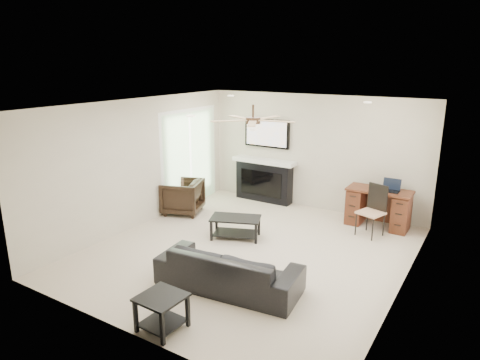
{
  "coord_description": "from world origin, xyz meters",
  "views": [
    {
      "loc": [
        3.45,
        -5.85,
        3.17
      ],
      "look_at": [
        -0.32,
        0.21,
        1.18
      ],
      "focal_mm": 32.0,
      "sensor_mm": 36.0,
      "label": 1
    }
  ],
  "objects": [
    {
      "name": "room_shell",
      "position": [
        0.19,
        0.08,
        1.68
      ],
      "size": [
        5.5,
        5.54,
        2.52
      ],
      "color": "beige",
      "rests_on": "ground"
    },
    {
      "name": "fireplace_unit",
      "position": [
        -1.14,
        2.58,
        0.95
      ],
      "size": [
        1.52,
        0.34,
        1.91
      ],
      "primitive_type": "cube",
      "color": "black",
      "rests_on": "ground"
    },
    {
      "name": "armchair",
      "position": [
        -2.21,
        0.92,
        0.36
      ],
      "size": [
        1.02,
        1.0,
        0.73
      ],
      "primitive_type": "imported",
      "rotation": [
        0.0,
        0.0,
        -1.22
      ],
      "color": "black",
      "rests_on": "ground"
    },
    {
      "name": "end_table_left",
      "position": [
        -2.76,
        -0.13,
        0.23
      ],
      "size": [
        0.52,
        0.52,
        0.45
      ],
      "primitive_type": "cube",
      "rotation": [
        0.0,
        0.0,
        0.03
      ],
      "color": "black",
      "rests_on": "ground"
    },
    {
      "name": "desk",
      "position": [
        1.57,
        2.34,
        0.38
      ],
      "size": [
        1.22,
        0.56,
        0.76
      ],
      "primitive_type": "cube",
      "color": "#3A200E",
      "rests_on": "ground"
    },
    {
      "name": "laptop",
      "position": [
        1.77,
        2.32,
        0.88
      ],
      "size": [
        0.33,
        0.24,
        0.23
      ],
      "primitive_type": "cube",
      "color": "black",
      "rests_on": "desk"
    },
    {
      "name": "sofa",
      "position": [
        0.39,
        -1.23,
        0.3
      ],
      "size": [
        2.14,
        1.03,
        0.6
      ],
      "primitive_type": "imported",
      "rotation": [
        0.0,
        0.0,
        3.25
      ],
      "color": "black",
      "rests_on": "ground"
    },
    {
      "name": "end_table_near",
      "position": [
        0.24,
        -2.48,
        0.23
      ],
      "size": [
        0.54,
        0.54,
        0.45
      ],
      "primitive_type": "cube",
      "rotation": [
        0.0,
        0.0,
        -0.04
      ],
      "color": "black",
      "rests_on": "ground"
    },
    {
      "name": "desk_chair",
      "position": [
        1.57,
        1.79,
        0.48
      ],
      "size": [
        0.54,
        0.55,
        0.97
      ],
      "primitive_type": "cube",
      "rotation": [
        0.0,
        0.0,
        -0.32
      ],
      "color": "black",
      "rests_on": "ground"
    },
    {
      "name": "coffee_table",
      "position": [
        -0.51,
        0.37,
        0.2
      ],
      "size": [
        1.02,
        0.8,
        0.4
      ],
      "primitive_type": "cube",
      "rotation": [
        0.0,
        0.0,
        0.38
      ],
      "color": "black",
      "rests_on": "ground"
    }
  ]
}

